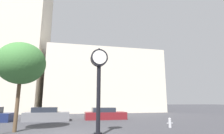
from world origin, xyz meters
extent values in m
plane|color=#38383D|center=(0.00, 0.00, 0.00)|extent=(200.00, 200.00, 0.00)
cube|color=beige|center=(-12.79, 24.00, 20.97)|extent=(14.57, 12.00, 41.95)
cube|color=beige|center=(6.26, 24.00, 5.82)|extent=(21.32, 12.00, 11.63)
cylinder|color=black|center=(1.72, -1.20, 0.17)|extent=(0.47, 0.47, 0.10)
cylinder|color=black|center=(1.72, -1.20, 2.10)|extent=(0.24, 0.24, 3.75)
cylinder|color=black|center=(1.72, -1.20, 4.48)|extent=(1.01, 0.46, 1.01)
cylinder|color=white|center=(1.72, -1.44, 4.48)|extent=(0.83, 0.02, 0.83)
cylinder|color=white|center=(1.72, -0.96, 4.48)|extent=(0.83, 0.02, 0.83)
sphere|color=black|center=(1.72, -1.20, 5.04)|extent=(0.12, 0.12, 0.12)
cube|color=slate|center=(-2.21, 7.83, 0.43)|extent=(4.39, 2.04, 0.86)
cube|color=#232833|center=(-2.43, 7.83, 1.11)|extent=(2.43, 1.76, 0.49)
cube|color=maroon|center=(3.84, 8.22, 0.39)|extent=(4.47, 1.93, 0.78)
cube|color=#232833|center=(3.61, 8.22, 1.02)|extent=(2.46, 1.69, 0.48)
cylinder|color=#B7B7BC|center=(7.41, 0.97, 0.29)|extent=(0.21, 0.21, 0.58)
sphere|color=#B7B7BC|center=(7.41, 0.97, 0.62)|extent=(0.20, 0.20, 0.20)
cylinder|color=#B7B7BC|center=(7.24, 0.97, 0.32)|extent=(0.13, 0.07, 0.07)
cylinder|color=#B7B7BC|center=(7.58, 0.97, 0.32)|extent=(0.13, 0.07, 0.07)
cylinder|color=brown|center=(-3.26, 1.31, 1.76)|extent=(0.24, 0.24, 3.52)
ellipsoid|color=#3D7538|center=(-3.26, 1.31, 4.47)|extent=(3.16, 3.16, 2.85)
camera|label=1|loc=(0.29, -11.36, 1.89)|focal=28.00mm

